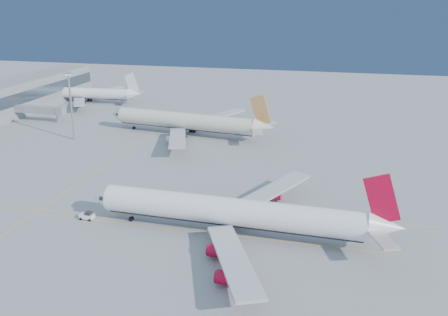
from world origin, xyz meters
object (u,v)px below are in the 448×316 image
at_px(airliner_third, 86,93).
at_px(pushback_tug, 87,216).
at_px(airliner_etihad, 189,121).
at_px(airliner_virgin, 237,213).
at_px(light_mast, 71,101).

height_order(airliner_third, pushback_tug, airliner_third).
bearing_deg(airliner_etihad, airliner_virgin, -57.44).
height_order(airliner_virgin, airliner_etihad, airliner_etihad).
height_order(airliner_virgin, airliner_third, airliner_virgin).
bearing_deg(light_mast, airliner_virgin, -38.90).
distance_m(airliner_third, pushback_tug, 144.39).
height_order(pushback_tug, light_mast, light_mast).
distance_m(airliner_third, light_mast, 70.51).
bearing_deg(airliner_third, light_mast, -68.84).
xyz_separation_m(airliner_virgin, airliner_third, (-106.66, 126.00, -0.68)).
relative_size(airliner_etihad, light_mast, 2.75).
relative_size(airliner_third, light_mast, 2.33).
bearing_deg(pushback_tug, light_mast, 124.28).
distance_m(pushback_tug, light_mast, 76.22).
bearing_deg(light_mast, airliner_etihad, 22.04).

